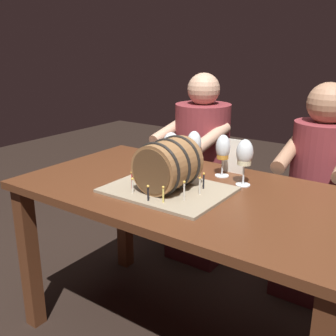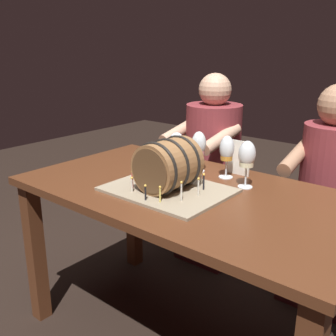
{
  "view_description": "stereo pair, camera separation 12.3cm",
  "coord_description": "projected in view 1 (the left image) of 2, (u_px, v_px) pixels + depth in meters",
  "views": [
    {
      "loc": [
        0.84,
        -1.33,
        1.34
      ],
      "look_at": [
        -0.05,
        -0.07,
        0.86
      ],
      "focal_mm": 42.72,
      "sensor_mm": 36.0,
      "label": 1
    },
    {
      "loc": [
        0.94,
        -1.26,
        1.34
      ],
      "look_at": [
        -0.05,
        -0.07,
        0.86
      ],
      "focal_mm": 42.72,
      "sensor_mm": 36.0,
      "label": 2
    }
  ],
  "objects": [
    {
      "name": "wine_glass_red",
      "position": [
        171.0,
        144.0,
        1.93
      ],
      "size": [
        0.08,
        0.08,
        0.18
      ],
      "color": "white",
      "rests_on": "dining_table"
    },
    {
      "name": "menu_card",
      "position": [
        234.0,
        156.0,
        1.86
      ],
      "size": [
        0.11,
        0.02,
        0.16
      ],
      "primitive_type": "cube",
      "rotation": [
        -0.03,
        0.0,
        0.04
      ],
      "color": "silver",
      "rests_on": "dining_table"
    },
    {
      "name": "wine_glass_white",
      "position": [
        245.0,
        155.0,
        1.68
      ],
      "size": [
        0.07,
        0.07,
        0.2
      ],
      "color": "white",
      "rests_on": "dining_table"
    },
    {
      "name": "barrel_cake",
      "position": [
        168.0,
        169.0,
        1.62
      ],
      "size": [
        0.48,
        0.37,
        0.22
      ],
      "color": "gray",
      "rests_on": "dining_table"
    },
    {
      "name": "person_seated_right",
      "position": [
        316.0,
        205.0,
        2.11
      ],
      "size": [
        0.35,
        0.46,
        1.16
      ],
      "color": "#4C1B1E",
      "rests_on": "ground"
    },
    {
      "name": "wine_glass_rose",
      "position": [
        194.0,
        145.0,
        1.88
      ],
      "size": [
        0.07,
        0.07,
        0.19
      ],
      "color": "white",
      "rests_on": "dining_table"
    },
    {
      "name": "person_seated_left",
      "position": [
        201.0,
        177.0,
        2.49
      ],
      "size": [
        0.38,
        0.47,
        1.18
      ],
      "color": "#4C1B1E",
      "rests_on": "ground"
    },
    {
      "name": "wine_glass_amber",
      "position": [
        223.0,
        149.0,
        1.8
      ],
      "size": [
        0.07,
        0.07,
        0.19
      ],
      "color": "white",
      "rests_on": "dining_table"
    },
    {
      "name": "dining_table",
      "position": [
        188.0,
        214.0,
        1.71
      ],
      "size": [
        1.46,
        0.8,
        0.76
      ],
      "color": "#562D19",
      "rests_on": "ground"
    }
  ]
}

